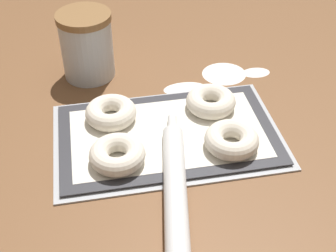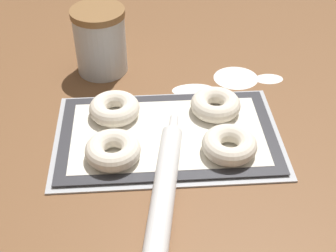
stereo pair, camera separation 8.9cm
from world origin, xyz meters
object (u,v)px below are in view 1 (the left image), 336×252
at_px(baking_tray, 168,136).
at_px(bagel_front_right, 232,140).
at_px(bagel_front_left, 117,154).
at_px(flour_canister, 87,45).
at_px(bagel_back_left, 111,112).
at_px(bagel_back_right, 211,101).
at_px(rolling_pin, 176,203).

relative_size(baking_tray, bagel_front_right, 4.31).
height_order(bagel_front_left, flour_canister, flour_canister).
xyz_separation_m(baking_tray, bagel_back_left, (-0.11, 0.07, 0.03)).
relative_size(baking_tray, bagel_back_right, 4.31).
height_order(bagel_back_right, rolling_pin, bagel_back_right).
xyz_separation_m(bagel_front_right, bagel_back_left, (-0.23, 0.13, 0.00)).
bearing_deg(bagel_back_right, bagel_front_left, -149.16).
relative_size(bagel_front_right, bagel_back_right, 1.00).
height_order(baking_tray, bagel_back_left, bagel_back_left).
relative_size(bagel_front_left, bagel_back_right, 1.00).
distance_m(bagel_front_left, rolling_pin, 0.16).
xyz_separation_m(bagel_front_left, flour_canister, (-0.03, 0.34, 0.05)).
height_order(bagel_front_left, bagel_back_right, same).
bearing_deg(bagel_front_right, baking_tray, 150.62).
bearing_deg(bagel_front_left, rolling_pin, -56.62).
distance_m(baking_tray, bagel_back_left, 0.13).
height_order(bagel_back_left, rolling_pin, bagel_back_left).
distance_m(baking_tray, rolling_pin, 0.20).
distance_m(bagel_back_left, rolling_pin, 0.28).
relative_size(baking_tray, bagel_back_left, 4.31).
relative_size(bagel_back_left, rolling_pin, 0.23).
xyz_separation_m(flour_canister, rolling_pin, (0.12, -0.48, -0.06)).
distance_m(baking_tray, bagel_front_right, 0.14).
xyz_separation_m(bagel_front_right, flour_canister, (-0.27, 0.34, 0.05)).
xyz_separation_m(baking_tray, rolling_pin, (-0.02, -0.20, 0.02)).
relative_size(baking_tray, bagel_front_left, 4.31).
bearing_deg(bagel_back_right, rolling_pin, -116.52).
relative_size(bagel_front_left, rolling_pin, 0.23).
bearing_deg(flour_canister, bagel_back_right, -38.76).
bearing_deg(bagel_front_left, baking_tray, 30.48).
height_order(bagel_back_right, flour_canister, flour_canister).
xyz_separation_m(bagel_back_left, flour_canister, (-0.03, 0.21, 0.05)).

